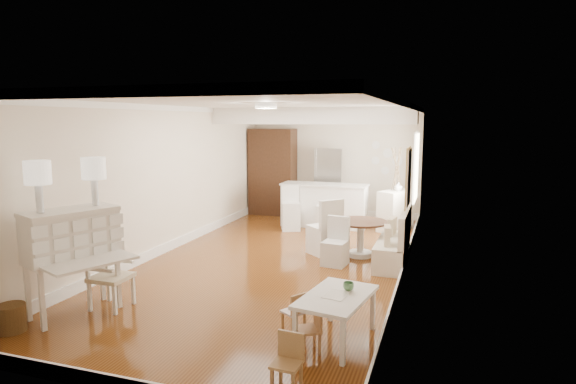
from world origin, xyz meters
The scene contains 20 objects.
room centered at (0.04, 0.32, 1.98)m, with size 9.00×9.04×2.82m.
secretary_bureau centered at (-1.70, -3.08, 0.70)m, with size 1.10×1.12×1.40m, color white.
gustavian_armchair centered at (-1.39, -2.75, 0.44)m, with size 0.51×0.51×0.89m, color white.
wicker_basket centered at (-2.05, -3.75, 0.17)m, with size 0.33×0.33×0.33m, color #54381A.
kids_table centered at (1.71, -2.78, 0.28)m, with size 0.66×1.10×0.55m, color silver.
kids_chair_a centered at (1.48, -3.14, 0.27)m, with size 0.26×0.26×0.53m, color #A6754B.
kids_chair_b centered at (1.17, -2.67, 0.25)m, with size 0.24×0.24×0.50m, color tan.
kids_chair_c centered at (1.50, -3.94, 0.27)m, with size 0.26×0.26×0.55m, color olive.
banquette centered at (1.99, 0.50, 0.49)m, with size 0.52×1.60×0.98m, color silver.
dining_table centered at (1.37, 0.79, 0.34)m, with size 0.99×0.99×0.68m, color #402214.
slip_chair_near centered at (1.05, 0.10, 0.42)m, with size 0.40×0.42×0.84m, color silver.
slip_chair_far centered at (0.69, 0.75, 0.54)m, with size 0.51×0.53×1.07m, color white.
breakfast_counter centered at (0.10, 3.10, 0.52)m, with size 2.05×0.65×1.03m, color white.
bar_stool_left centered at (-0.54, 2.48, 0.51)m, with size 0.41×0.41×1.03m, color silver.
bar_stool_right centered at (0.21, 2.77, 0.45)m, with size 0.36×0.36×0.91m, color silver.
pantry_cabinet centered at (-1.60, 4.18, 1.15)m, with size 1.20×0.60×2.30m, color #381E11.
fridge centered at (0.30, 4.15, 0.90)m, with size 0.75×0.65×1.80m, color silver.
sideboard centered at (1.76, 3.24, 0.46)m, with size 0.43×0.97×0.93m, color white.
pencil_cup centered at (1.81, -2.59, 0.60)m, with size 0.13×0.13×0.10m, color #538E5C.
branch_vase centered at (1.81, 3.23, 1.02)m, with size 0.18×0.18×0.19m, color white.
Camera 1 is at (2.83, -7.92, 2.51)m, focal length 30.00 mm.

